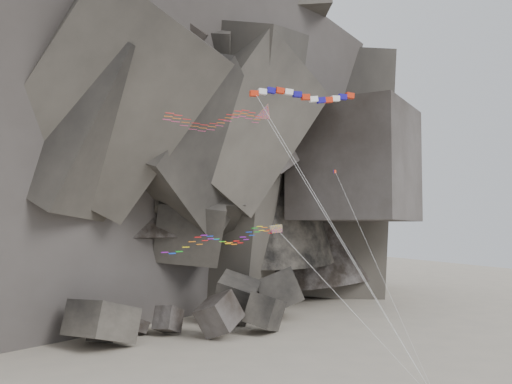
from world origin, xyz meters
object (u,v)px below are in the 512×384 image
delta_kite (213,119)px  parafoil_kite (219,239)px  pennant_kite (359,224)px  banner_kite (305,97)px

delta_kite → parafoil_kite: 10.38m
parafoil_kite → pennant_kite: size_ratio=1.07×
banner_kite → delta_kite: bearing=-179.1°
delta_kite → pennant_kite: 17.60m
delta_kite → pennant_kite: bearing=-24.4°
delta_kite → pennant_kite: size_ratio=1.28×
delta_kite → banner_kite: (8.17, -2.18, 2.33)m
banner_kite → pennant_kite: banner_kite is taller
parafoil_kite → delta_kite: bearing=158.2°
delta_kite → banner_kite: 8.77m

